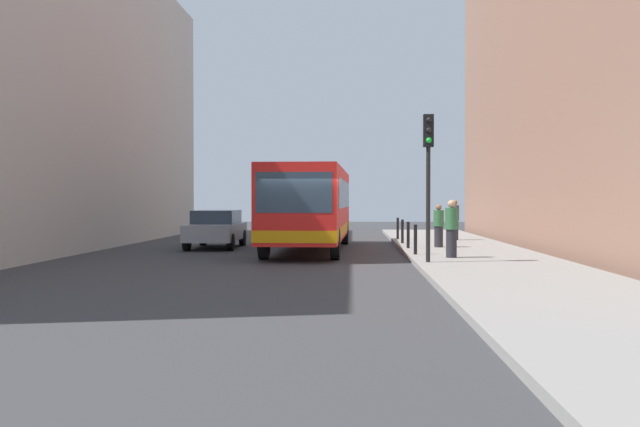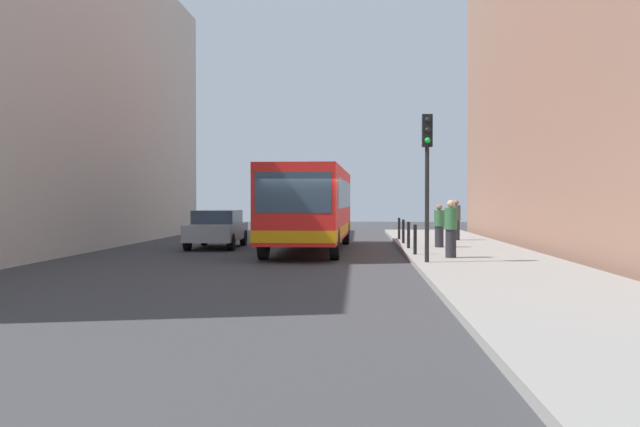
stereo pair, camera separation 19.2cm
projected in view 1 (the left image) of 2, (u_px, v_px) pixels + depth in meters
The scene contains 14 objects.
ground_plane at pixel (305, 262), 21.38m from camera, with size 80.00×80.00×0.00m, color #38383A.
sidewalk at pixel (484, 260), 21.12m from camera, with size 4.40×40.00×0.15m, color gray.
building_left at pixel (1, 80), 25.79m from camera, with size 7.00×32.00×12.59m, color #BCB7AD.
building_right at pixel (638, 52), 24.70m from camera, with size 7.00×32.00×14.24m, color #936B56.
bus at pixel (311, 204), 26.02m from camera, with size 2.82×11.08×3.00m.
car_beside_bus at pixel (216, 228), 27.52m from camera, with size 1.90×4.42×1.48m.
traffic_light at pixel (428, 159), 19.42m from camera, with size 0.28×0.33×4.10m.
bollard_near at pixel (415, 239), 22.28m from camera, with size 0.11×0.11×0.95m, color black.
bollard_mid at pixel (408, 235), 25.19m from camera, with size 0.11×0.11×0.95m, color black.
bollard_far at pixel (402, 231), 28.10m from camera, with size 0.11×0.11×0.95m, color black.
bollard_farthest at pixel (398, 228), 31.01m from camera, with size 0.11×0.11×0.95m, color black.
pedestrian_near_signal at pixel (451, 229), 21.02m from camera, with size 0.38×0.38×1.73m.
pedestrian_mid_sidewalk at pixel (439, 226), 25.71m from camera, with size 0.38×0.38×1.57m.
pedestrian_far_sidewalk at pixel (455, 220), 30.35m from camera, with size 0.38×0.38×1.74m.
Camera 1 is at (1.45, -21.30, 1.87)m, focal length 39.37 mm.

